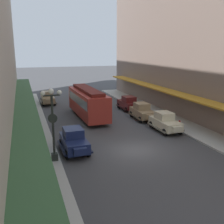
{
  "coord_description": "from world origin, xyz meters",
  "views": [
    {
      "loc": [
        -8.2,
        -18.33,
        7.96
      ],
      "look_at": [
        0.0,
        6.0,
        1.8
      ],
      "focal_mm": 42.86,
      "sensor_mm": 36.0,
      "label": 1
    }
  ],
  "objects": [
    {
      "name": "parked_car_1",
      "position": [
        -4.69,
        1.45,
        0.94
      ],
      "size": [
        2.21,
        4.29,
        1.84
      ],
      "color": "#19234C",
      "rests_on": "ground"
    },
    {
      "name": "parked_car_4",
      "position": [
        4.8,
        3.93,
        0.94
      ],
      "size": [
        2.16,
        4.27,
        1.84
      ],
      "color": "beige",
      "rests_on": "ground"
    },
    {
      "name": "parked_car_2",
      "position": [
        4.58,
        8.72,
        0.94
      ],
      "size": [
        2.24,
        4.3,
        1.84
      ],
      "color": "#997F5B",
      "rests_on": "ground"
    },
    {
      "name": "pedestrian_0",
      "position": [
        -7.79,
        -4.81,
        0.99
      ],
      "size": [
        0.36,
        0.24,
        1.64
      ],
      "color": "#4C4238",
      "rests_on": "sidewalk_left"
    },
    {
      "name": "ground_plane",
      "position": [
        0.0,
        0.0,
        0.0
      ],
      "size": [
        200.0,
        200.0,
        0.0
      ],
      "primitive_type": "plane",
      "color": "#424244"
    },
    {
      "name": "parked_car_0",
      "position": [
        -4.85,
        20.89,
        0.94
      ],
      "size": [
        2.14,
        4.26,
        1.84
      ],
      "color": "#997F5B",
      "rests_on": "ground"
    },
    {
      "name": "pedestrian_3",
      "position": [
        -7.13,
        -0.07,
        0.99
      ],
      "size": [
        0.36,
        0.24,
        1.64
      ],
      "color": "#4C4238",
      "rests_on": "sidewalk_left"
    },
    {
      "name": "sidewalk_right",
      "position": [
        7.5,
        0.0,
        0.07
      ],
      "size": [
        3.0,
        60.0,
        0.15
      ],
      "primitive_type": "cube",
      "color": "#B7B5AD",
      "rests_on": "ground"
    },
    {
      "name": "pedestrian_2",
      "position": [
        -8.01,
        14.93,
        1.01
      ],
      "size": [
        0.36,
        0.28,
        1.67
      ],
      "color": "#2D2D33",
      "rests_on": "sidewalk_left"
    },
    {
      "name": "pedestrian_1",
      "position": [
        -8.44,
        8.63,
        0.99
      ],
      "size": [
        0.36,
        0.24,
        1.64
      ],
      "color": "#2D2D33",
      "rests_on": "sidewalk_left"
    },
    {
      "name": "fire_hydrant",
      "position": [
        6.35,
        3.8,
        0.56
      ],
      "size": [
        0.24,
        0.24,
        0.82
      ],
      "color": "#B21E19",
      "rests_on": "sidewalk_right"
    },
    {
      "name": "streetcar",
      "position": [
        -1.15,
        11.4,
        1.9
      ],
      "size": [
        2.76,
        9.66,
        3.46
      ],
      "color": "#A52D23",
      "rests_on": "ground"
    },
    {
      "name": "sidewalk_left",
      "position": [
        -7.5,
        0.0,
        0.07
      ],
      "size": [
        3.0,
        60.0,
        0.15
      ],
      "primitive_type": "cube",
      "color": "#B7B5AD",
      "rests_on": "ground"
    },
    {
      "name": "lamp_post_with_clock",
      "position": [
        -6.4,
        -0.16,
        2.99
      ],
      "size": [
        1.42,
        0.44,
        5.16
      ],
      "color": "black",
      "rests_on": "sidewalk_left"
    },
    {
      "name": "parked_car_3",
      "position": [
        4.81,
        13.6,
        0.94
      ],
      "size": [
        2.22,
        4.29,
        1.84
      ],
      "color": "#591919",
      "rests_on": "ground"
    },
    {
      "name": "pedestrian_4",
      "position": [
        -7.9,
        16.68,
        1.01
      ],
      "size": [
        0.36,
        0.28,
        1.67
      ],
      "color": "#4C4238",
      "rests_on": "sidewalk_left"
    }
  ]
}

